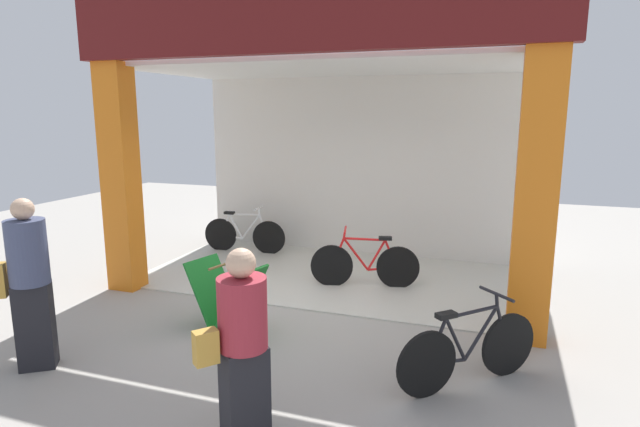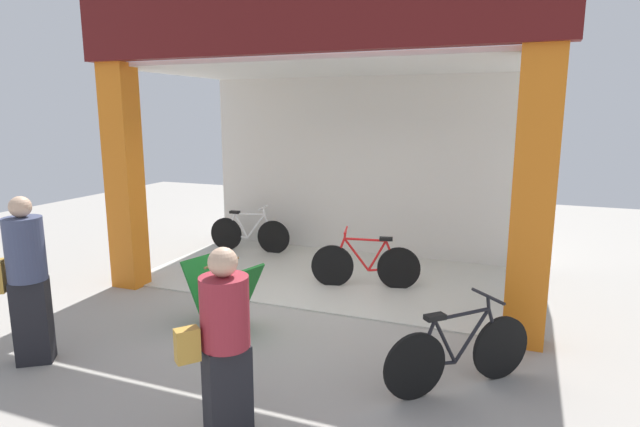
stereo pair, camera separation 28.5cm
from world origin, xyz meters
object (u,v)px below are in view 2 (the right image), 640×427
at_px(bicycle_parked_0, 459,353).
at_px(bicycle_inside_1, 366,265).
at_px(pedestrian_0, 225,343).
at_px(sandwich_board_sign, 223,295).
at_px(bicycle_inside_0, 249,234).
at_px(pedestrian_1, 25,277).

bearing_deg(bicycle_parked_0, bicycle_inside_1, 123.81).
distance_m(bicycle_parked_0, pedestrian_0, 2.21).
bearing_deg(sandwich_board_sign, pedestrian_0, -57.46).
bearing_deg(bicycle_inside_0, bicycle_parked_0, -40.41).
distance_m(pedestrian_0, pedestrian_1, 2.60).
distance_m(sandwich_board_sign, pedestrian_0, 2.27).
xyz_separation_m(bicycle_inside_1, sandwich_board_sign, (-1.17, -2.01, 0.06)).
relative_size(bicycle_parked_0, sandwich_board_sign, 1.20).
relative_size(bicycle_inside_0, bicycle_parked_0, 1.33).
bearing_deg(bicycle_inside_1, pedestrian_0, -89.54).
xyz_separation_m(bicycle_inside_0, bicycle_parked_0, (4.21, -3.58, 0.01)).
height_order(bicycle_inside_0, pedestrian_0, pedestrian_0).
distance_m(bicycle_parked_0, sandwich_board_sign, 2.82).
xyz_separation_m(sandwich_board_sign, pedestrian_1, (-1.37, -1.49, 0.50)).
height_order(bicycle_inside_1, sandwich_board_sign, bicycle_inside_1).
relative_size(pedestrian_0, pedestrian_1, 0.90).
relative_size(bicycle_inside_1, pedestrian_1, 0.90).
height_order(bicycle_parked_0, sandwich_board_sign, bicycle_parked_0).
relative_size(bicycle_parked_0, pedestrian_0, 0.75).
height_order(pedestrian_0, pedestrian_1, pedestrian_1).
distance_m(bicycle_inside_0, bicycle_inside_1, 2.83).
bearing_deg(pedestrian_0, sandwich_board_sign, 122.54).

